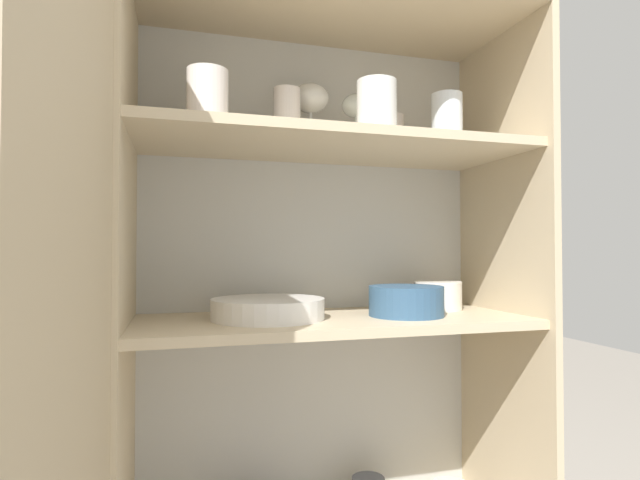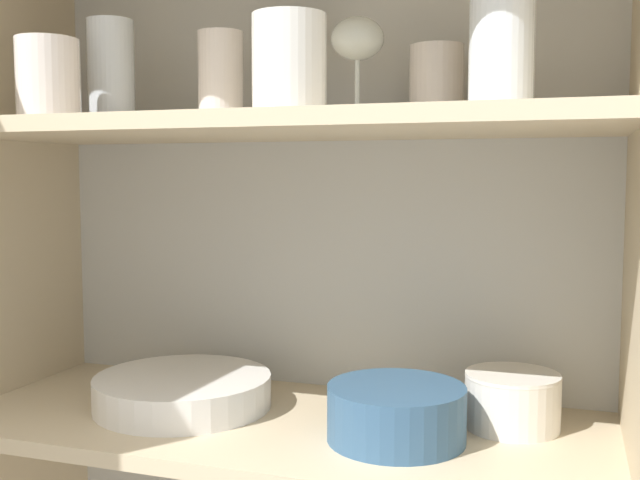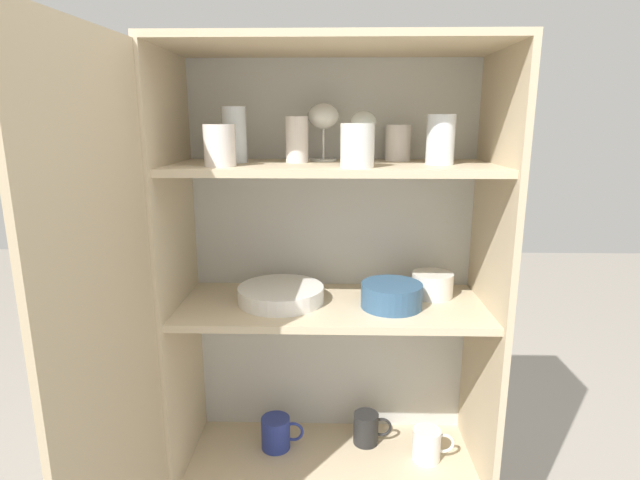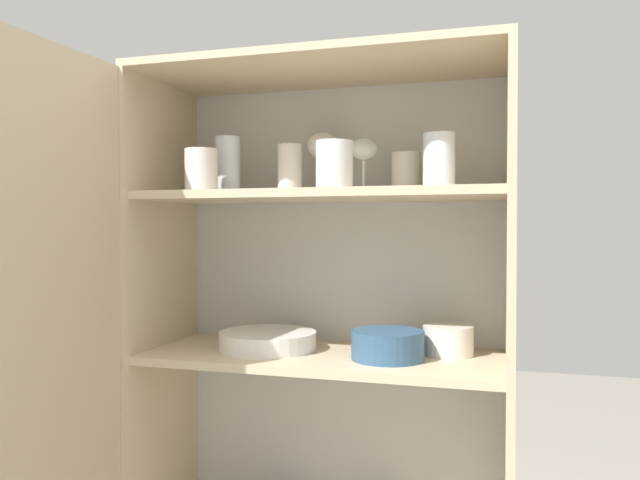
% 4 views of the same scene
% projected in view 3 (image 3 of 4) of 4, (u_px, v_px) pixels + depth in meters
% --- Properties ---
extents(cupboard_back_panel, '(0.90, 0.02, 1.54)m').
position_uv_depth(cupboard_back_panel, '(333.00, 308.00, 1.62)').
color(cupboard_back_panel, silver).
rests_on(cupboard_back_panel, ground_plane).
extents(cupboard_side_left, '(0.02, 0.38, 1.54)m').
position_uv_depth(cupboard_side_left, '(183.00, 329.00, 1.45)').
color(cupboard_side_left, '#CCB793').
rests_on(cupboard_side_left, ground_plane).
extents(cupboard_side_right, '(0.02, 0.38, 1.54)m').
position_uv_depth(cupboard_side_right, '(485.00, 332.00, 1.43)').
color(cupboard_side_right, '#CCB793').
rests_on(cupboard_side_right, ground_plane).
extents(cupboard_top_panel, '(0.90, 0.38, 0.02)m').
position_uv_depth(cupboard_top_panel, '(335.00, 45.00, 1.26)').
color(cupboard_top_panel, '#CCB793').
rests_on(cupboard_top_panel, cupboard_side_left).
extents(shelf_board_lower, '(0.86, 0.35, 0.02)m').
position_uv_depth(shelf_board_lower, '(332.00, 459.00, 1.54)').
color(shelf_board_lower, beige).
extents(shelf_board_middle, '(0.86, 0.35, 0.02)m').
position_uv_depth(shelf_board_middle, '(333.00, 306.00, 1.42)').
color(shelf_board_middle, beige).
extents(shelf_board_upper, '(0.86, 0.35, 0.02)m').
position_uv_depth(shelf_board_upper, '(334.00, 168.00, 1.33)').
color(shelf_board_upper, beige).
extents(cupboard_door, '(0.04, 0.45, 1.54)m').
position_uv_depth(cupboard_door, '(115.00, 409.00, 1.05)').
color(cupboard_door, tan).
rests_on(cupboard_door, ground_plane).
extents(tumbler_glass_0, '(0.07, 0.07, 0.13)m').
position_uv_depth(tumbler_glass_0, '(442.00, 140.00, 1.30)').
color(tumbler_glass_0, white).
rests_on(tumbler_glass_0, shelf_board_upper).
extents(tumbler_glass_1, '(0.08, 0.08, 0.10)m').
position_uv_depth(tumbler_glass_1, '(221.00, 145.00, 1.24)').
color(tumbler_glass_1, silver).
rests_on(tumbler_glass_1, shelf_board_upper).
extents(tumbler_glass_2, '(0.08, 0.08, 0.11)m').
position_uv_depth(tumbler_glass_2, '(359.00, 146.00, 1.21)').
color(tumbler_glass_2, white).
rests_on(tumbler_glass_2, shelf_board_upper).
extents(tumbler_glass_3, '(0.07, 0.07, 0.10)m').
position_uv_depth(tumbler_glass_3, '(399.00, 143.00, 1.42)').
color(tumbler_glass_3, silver).
rests_on(tumbler_glass_3, shelf_board_upper).
extents(tumbler_glass_4, '(0.07, 0.07, 0.15)m').
position_uv_depth(tumbler_glass_4, '(236.00, 135.00, 1.35)').
color(tumbler_glass_4, white).
rests_on(tumbler_glass_4, shelf_board_upper).
extents(tumbler_glass_5, '(0.06, 0.06, 0.12)m').
position_uv_depth(tumbler_glass_5, '(298.00, 140.00, 1.36)').
color(tumbler_glass_5, silver).
rests_on(tumbler_glass_5, shelf_board_upper).
extents(wine_glass_0, '(0.07, 0.07, 0.14)m').
position_uv_depth(wine_glass_0, '(365.00, 124.00, 1.38)').
color(wine_glass_0, white).
rests_on(wine_glass_0, shelf_board_upper).
extents(wine_glass_1, '(0.09, 0.09, 0.16)m').
position_uv_depth(wine_glass_1, '(325.00, 119.00, 1.40)').
color(wine_glass_1, white).
rests_on(wine_glass_1, shelf_board_upper).
extents(plate_stack_white, '(0.25, 0.25, 0.04)m').
position_uv_depth(plate_stack_white, '(282.00, 294.00, 1.43)').
color(plate_stack_white, white).
rests_on(plate_stack_white, shelf_board_middle).
extents(mixing_bowl_large, '(0.17, 0.17, 0.07)m').
position_uv_depth(mixing_bowl_large, '(393.00, 294.00, 1.38)').
color(mixing_bowl_large, '#33567A').
rests_on(mixing_bowl_large, shelf_board_middle).
extents(serving_bowl_small, '(0.12, 0.12, 0.07)m').
position_uv_depth(serving_bowl_small, '(433.00, 284.00, 1.47)').
color(serving_bowl_small, silver).
rests_on(serving_bowl_small, shelf_board_middle).
extents(coffee_mug_primary, '(0.13, 0.09, 0.10)m').
position_uv_depth(coffee_mug_primary, '(278.00, 433.00, 1.57)').
color(coffee_mug_primary, '#283893').
rests_on(coffee_mug_primary, shelf_board_lower).
extents(coffee_mug_extra_1, '(0.12, 0.08, 0.10)m').
position_uv_depth(coffee_mug_extra_1, '(368.00, 428.00, 1.60)').
color(coffee_mug_extra_1, black).
rests_on(coffee_mug_extra_1, shelf_board_lower).
extents(coffee_mug_extra_2, '(0.13, 0.09, 0.10)m').
position_uv_depth(coffee_mug_extra_2, '(428.00, 444.00, 1.52)').
color(coffee_mug_extra_2, white).
rests_on(coffee_mug_extra_2, shelf_board_lower).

